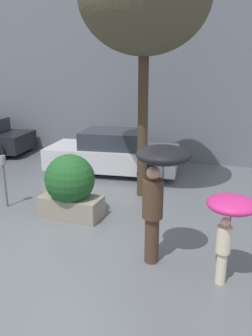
% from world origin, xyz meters
% --- Properties ---
extents(ground_plane, '(40.00, 40.00, 0.00)m').
position_xyz_m(ground_plane, '(0.00, 0.00, 0.00)').
color(ground_plane, slate).
extents(building_facade, '(18.00, 0.30, 6.00)m').
position_xyz_m(building_facade, '(0.00, 6.50, 3.00)').
color(building_facade, slate).
rests_on(building_facade, ground).
extents(planter_box, '(1.33, 1.06, 1.39)m').
position_xyz_m(planter_box, '(-0.44, 1.03, 0.71)').
color(planter_box, gray).
rests_on(planter_box, ground).
extents(person_adult, '(0.86, 0.86, 1.97)m').
position_xyz_m(person_adult, '(1.75, -0.04, 1.47)').
color(person_adult, '#473323').
rests_on(person_adult, ground).
extents(person_child, '(0.71, 0.71, 1.36)m').
position_xyz_m(person_child, '(2.84, -0.22, 1.09)').
color(person_child, beige).
rests_on(person_child, ground).
extents(parked_car_near, '(4.18, 2.38, 1.31)m').
position_xyz_m(parked_car_near, '(-0.84, 4.41, 0.60)').
color(parked_car_near, silver).
rests_on(parked_car_near, ground).
extents(parking_meter, '(0.14, 0.14, 1.23)m').
position_xyz_m(parking_meter, '(-2.14, 1.01, 0.88)').
color(parking_meter, '#595B60').
rests_on(parking_meter, ground).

